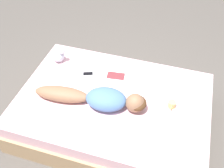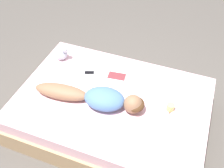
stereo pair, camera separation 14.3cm
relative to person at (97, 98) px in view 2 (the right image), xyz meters
The scene contains 7 objects.
ground_plane 0.60m from the person, 134.03° to the left, with size 12.00×12.00×0.00m, color #4C4742.
bed 0.39m from the person, 134.03° to the left, with size 1.58×2.26×0.48m.
person is the anchor object (origin of this frame).
open_magazine 0.60m from the person, behind, with size 0.43×0.36×0.01m.
coffee_mug 0.82m from the person, 104.09° to the left, with size 0.12×0.09×0.08m.
cell_phone 0.53m from the person, 145.99° to the right, with size 0.12×0.16×0.01m.
plush_toy 0.94m from the person, 127.27° to the right, with size 0.17×0.18×0.21m.
Camera 2 is at (1.90, 0.72, 2.75)m, focal length 42.00 mm.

